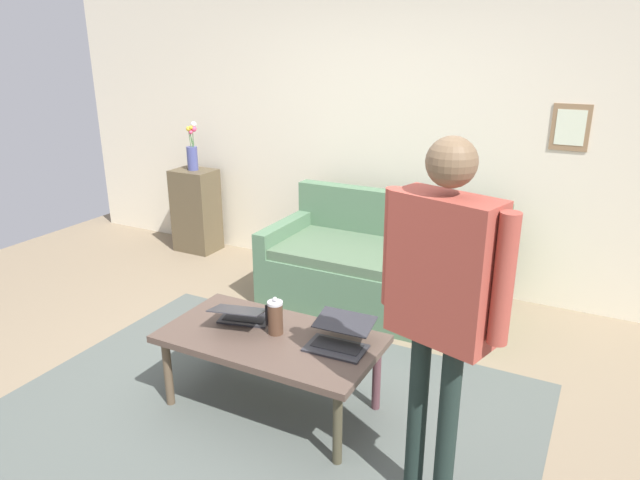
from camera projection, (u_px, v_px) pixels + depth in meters
The scene contains 11 objects.
ground_plane at pixel (260, 394), 3.56m from camera, with size 7.68×7.68×0.00m, color #7D6C55.
area_rug at pixel (264, 414), 3.35m from camera, with size 3.04×2.25×0.01m, color #4C524D.
back_wall at pixel (394, 129), 4.96m from camera, with size 7.04×0.11×2.70m.
couch at pixel (381, 270), 4.66m from camera, with size 1.83×0.90×0.88m.
coffee_table at pixel (271, 343), 3.30m from camera, with size 1.25×0.66×0.47m.
laptop_left at pixel (244, 314), 3.44m from camera, with size 0.39×0.43×0.15m.
laptop_center at pixel (339, 339), 3.17m from camera, with size 0.34×0.34×0.13m.
french_press at pixel (275, 317), 3.28m from camera, with size 0.11×0.09×0.23m.
side_shelf at pixel (196, 210), 5.88m from camera, with size 0.42×0.32×0.84m.
flower_vase at pixel (192, 153), 5.69m from camera, with size 0.11×0.11×0.48m.
person_standing at pixel (442, 288), 2.36m from camera, with size 0.60×0.31×1.73m.
Camera 1 is at (-1.74, 2.53, 2.07)m, focal length 32.23 mm.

